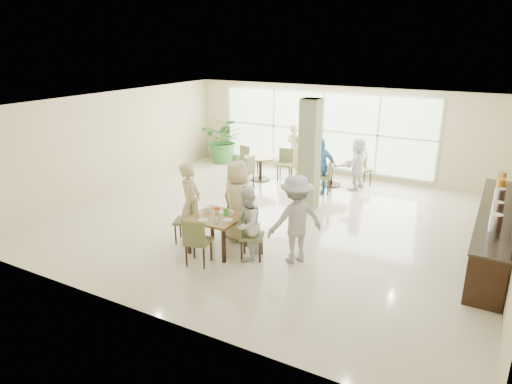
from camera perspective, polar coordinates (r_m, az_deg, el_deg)
The scene contains 20 objects.
ground at distance 11.03m, azimuth 2.11°, elevation -3.53°, with size 10.00×10.00×0.00m, color beige.
room_shell at distance 10.51m, azimuth 2.22°, elevation 5.11°, with size 10.00×10.00×10.00m.
window_bank at distance 14.77m, azimuth 8.35°, elevation 7.63°, with size 7.00×0.04×7.00m.
column at distance 11.48m, azimuth 6.70°, elevation 4.59°, with size 0.45×0.45×2.80m, color #6E7451.
main_table at distance 9.29m, azimuth -4.87°, elevation -3.52°, with size 0.99×0.99×0.75m.
round_table_left at distance 14.03m, azimuth 0.56°, elevation 3.72°, with size 1.02×1.02×0.75m.
round_table_right at distance 13.69m, azimuth 9.43°, elevation 3.16°, with size 1.09×1.09×0.75m.
chairs_main_table at distance 9.39m, azimuth -4.81°, elevation -4.49°, with size 2.21×2.00×0.95m.
chairs_table_left at distance 14.04m, azimuth 0.49°, elevation 3.39°, with size 1.84×1.88×0.95m.
chairs_table_right at distance 13.71m, azimuth 9.68°, elevation 2.75°, with size 2.09×1.88×0.95m.
tabletop_clutter at distance 9.20m, azimuth -4.95°, elevation -2.75°, with size 0.74×0.75×0.21m.
buffet_counter at distance 10.28m, azimuth 27.66°, elevation -4.10°, with size 0.64×4.70×1.95m.
potted_plant at distance 16.08m, azimuth -3.98°, elevation 6.53°, with size 1.46×1.46×1.62m, color #30702C.
teen_left at distance 9.69m, azimuth -8.16°, elevation -1.36°, with size 0.64×0.42×1.74m, color tan.
teen_far at distance 9.72m, azimuth -2.35°, elevation -1.10°, with size 0.86×0.47×1.75m, color tan.
teen_right at distance 8.88m, azimuth -1.17°, elevation -4.02°, with size 0.71×0.55×1.46m, color white.
teen_standing at distance 8.76m, azimuth 4.99°, elevation -3.41°, with size 1.13×0.65×1.75m, color #A09FA2.
adult_a at distance 12.91m, azimuth 7.99°, elevation 3.28°, with size 0.92×0.52×1.57m, color #428DC7.
adult_b at distance 13.44m, azimuth 12.58°, elevation 3.49°, with size 1.40×0.61×1.51m, color white.
adult_standing at distance 14.67m, azimuth 4.82°, elevation 5.36°, with size 0.60×0.39×1.63m, color tan.
Camera 1 is at (4.59, -9.14, 4.13)m, focal length 32.00 mm.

